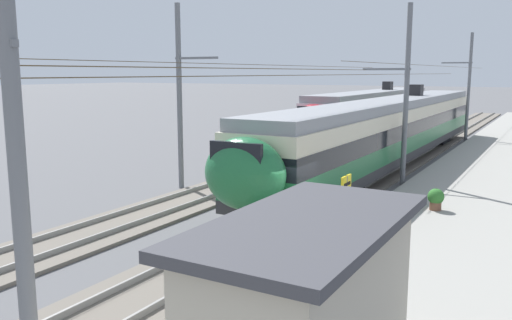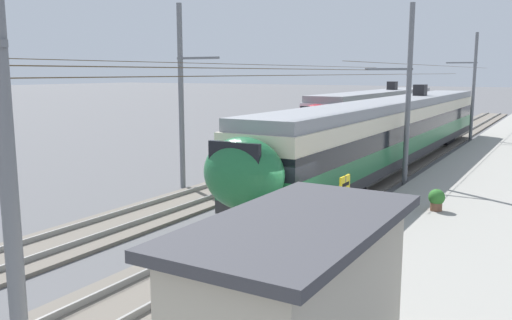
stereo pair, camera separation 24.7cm
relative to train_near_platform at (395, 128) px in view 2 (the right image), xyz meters
The scene contains 16 objects.
ground_plane 15.32m from the train_near_platform, behind, with size 400.00×400.00×0.00m, color #565659.
platform_slab 16.19m from the train_near_platform, 160.24° to the right, with size 120.00×6.43×0.33m, color gray.
track_near 15.26m from the train_near_platform, behind, with size 120.00×3.00×0.28m.
track_far 16.04m from the train_near_platform, 161.95° to the left, with size 120.00×3.00×0.28m.
train_near_platform is the anchor object (origin of this frame).
train_far_track 12.89m from the train_near_platform, 22.46° to the left, with size 24.50×2.96×4.27m.
catenary_mast_west 25.13m from the train_near_platform, behind, with size 43.57×2.24×8.03m.
catenary_mast_mid 5.52m from the train_near_platform, 159.29° to the right, with size 43.57×2.24×8.39m.
catenary_mast_east 13.97m from the train_near_platform, ahead, with size 43.57×2.24×8.25m.
catenary_mast_far_side 12.45m from the train_near_platform, 146.64° to the left, with size 43.57×2.26×8.34m.
platform_sign 15.21m from the train_near_platform, 169.10° to the right, with size 0.70×0.08×2.00m.
passenger_walking 18.94m from the train_near_platform, 168.70° to the right, with size 0.53×0.22×1.69m.
handbag_beside_passenger 18.22m from the train_near_platform, 167.70° to the right, with size 0.32×0.18×0.42m.
potted_plant_platform_edge 20.82m from the train_near_platform, behind, with size 0.57×0.57×0.84m.
potted_plant_by_shelter 10.85m from the train_near_platform, 155.53° to the right, with size 0.59×0.59×0.80m.
platform_shelter 23.24m from the train_near_platform, 167.16° to the right, with size 4.62×2.30×2.92m.
Camera 2 is at (-14.20, -7.26, 5.31)m, focal length 37.22 mm.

